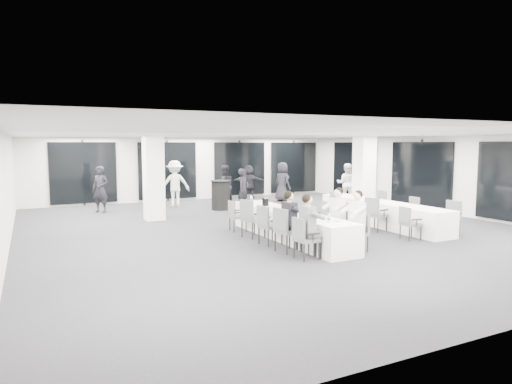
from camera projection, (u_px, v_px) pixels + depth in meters
room at (282, 179)px, 14.87m from camera, size 14.04×16.04×2.84m
column_left at (154, 178)px, 15.09m from camera, size 0.60×0.60×2.80m
column_right at (364, 176)px, 16.24m from camera, size 0.60×0.60×2.80m
banquet_table_main at (289, 225)px, 12.08m from camera, size 0.90×5.00×0.75m
banquet_table_side at (381, 214)px, 14.10m from camera, size 0.90×5.00×0.75m
cocktail_table at (221, 195)px, 17.51m from camera, size 0.81×0.81×1.13m
chair_main_left_near at (304, 236)px, 9.91m from camera, size 0.48×0.54×0.93m
chair_main_left_second at (285, 227)px, 10.58m from camera, size 0.60×0.64×1.04m
chair_main_left_mid at (268, 223)px, 11.38m from camera, size 0.55×0.60×0.99m
chair_main_left_fourth at (251, 216)px, 12.23m from camera, size 0.63×0.66×1.04m
chair_main_left_far at (235, 214)px, 13.17m from camera, size 0.48×0.52×0.88m
chair_main_right_near at (360, 230)px, 10.76m from camera, size 0.54×0.56×0.88m
chair_main_right_second at (341, 224)px, 11.42m from camera, size 0.56×0.59×0.92m
chair_main_right_mid at (321, 217)px, 12.22m from camera, size 0.58×0.62×0.98m
chair_main_right_fourth at (305, 216)px, 12.89m from camera, size 0.46×0.51×0.86m
chair_main_right_far at (288, 211)px, 13.72m from camera, size 0.47×0.52×0.88m
chair_side_left_near at (408, 221)px, 11.98m from camera, size 0.48×0.53×0.87m
chair_side_left_mid at (375, 212)px, 13.13m from camera, size 0.59×0.62×0.99m
chair_side_left_far at (337, 205)px, 14.72m from camera, size 0.59×0.62×0.98m
chair_side_right_near at (451, 215)px, 12.77m from camera, size 0.55×0.58×0.93m
chair_side_right_mid at (411, 209)px, 14.10m from camera, size 0.48×0.53×0.88m
chair_side_right_far at (379, 203)px, 15.40m from camera, size 0.52×0.57×0.95m
seated_guest_a at (310, 222)px, 9.95m from camera, size 0.50×0.38×1.44m
seated_guest_b at (292, 217)px, 10.65m from camera, size 0.50×0.38×1.44m
seated_guest_c at (355, 217)px, 10.67m from camera, size 0.50×0.38×1.44m
seated_guest_d at (336, 213)px, 11.33m from camera, size 0.50×0.38×1.44m
standing_guest_a at (243, 186)px, 17.68m from camera, size 0.84×0.81×1.79m
standing_guest_b at (224, 183)px, 18.36m from camera, size 0.95×0.62×1.90m
standing_guest_c at (175, 180)px, 18.51m from camera, size 1.43×0.85×2.09m
standing_guest_e at (282, 179)px, 20.05m from camera, size 0.76×1.04×1.95m
standing_guest_f at (249, 179)px, 21.11m from camera, size 1.74×1.23×1.77m
standing_guest_g at (100, 186)px, 16.76m from camera, size 0.91×0.90×1.95m
standing_guest_h at (347, 181)px, 19.47m from camera, size 1.07×1.04×1.92m
ice_bucket_near at (310, 212)px, 11.07m from camera, size 0.22×0.22×0.25m
ice_bucket_far at (265, 202)px, 13.08m from camera, size 0.20×0.20×0.22m
water_bottle_a at (329, 218)px, 10.29m from camera, size 0.07×0.07×0.21m
water_bottle_b at (287, 206)px, 12.23m from camera, size 0.07×0.07×0.22m
water_bottle_c at (251, 199)px, 13.86m from camera, size 0.06×0.06×0.20m
plate_a at (316, 218)px, 10.82m from camera, size 0.19×0.19×0.03m
plate_b at (337, 221)px, 10.39m from camera, size 0.19×0.19×0.03m
plate_c at (299, 212)px, 11.77m from camera, size 0.22×0.22×0.03m
wine_glass at (351, 217)px, 10.07m from camera, size 0.08×0.08×0.21m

